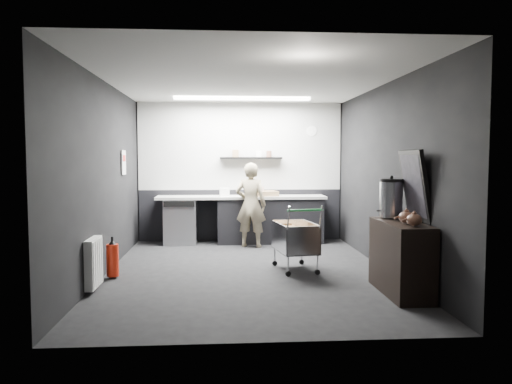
{
  "coord_description": "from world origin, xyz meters",
  "views": [
    {
      "loc": [
        -0.38,
        -7.04,
        1.64
      ],
      "look_at": [
        0.14,
        0.4,
        1.12
      ],
      "focal_mm": 35.0,
      "sensor_mm": 36.0,
      "label": 1
    }
  ],
  "objects": [
    {
      "name": "wall_back",
      "position": [
        0.0,
        2.75,
        1.35
      ],
      "size": [
        5.5,
        0.0,
        5.5
      ],
      "primitive_type": "plane",
      "rotation": [
        1.57,
        0.0,
        0.0
      ],
      "color": "black",
      "rests_on": "floor"
    },
    {
      "name": "dado_panel",
      "position": [
        0.0,
        2.73,
        0.5
      ],
      "size": [
        3.95,
        0.02,
        1.0
      ],
      "primitive_type": "cube",
      "color": "black",
      "rests_on": "wall_back"
    },
    {
      "name": "sideboard",
      "position": [
        1.78,
        -1.25,
        0.55
      ],
      "size": [
        0.49,
        1.15,
        1.73
      ],
      "color": "black",
      "rests_on": "floor"
    },
    {
      "name": "white_container",
      "position": [
        -0.32,
        2.37,
        0.98
      ],
      "size": [
        0.19,
        0.15,
        0.16
      ],
      "primitive_type": "cube",
      "rotation": [
        0.0,
        0.0,
        0.11
      ],
      "color": "white",
      "rests_on": "prep_counter"
    },
    {
      "name": "prep_counter",
      "position": [
        0.14,
        2.42,
        0.46
      ],
      "size": [
        3.2,
        0.61,
        0.9
      ],
      "color": "black",
      "rests_on": "floor"
    },
    {
      "name": "floor",
      "position": [
        0.0,
        0.0,
        0.0
      ],
      "size": [
        5.5,
        5.5,
        0.0
      ],
      "primitive_type": "plane",
      "color": "black",
      "rests_on": "ground"
    },
    {
      "name": "poster_red_band",
      "position": [
        -1.98,
        1.3,
        1.62
      ],
      "size": [
        0.02,
        0.22,
        0.1
      ],
      "primitive_type": "cube",
      "color": "red",
      "rests_on": "poster"
    },
    {
      "name": "wall_right",
      "position": [
        2.0,
        0.0,
        1.35
      ],
      "size": [
        0.0,
        5.5,
        5.5
      ],
      "primitive_type": "plane",
      "rotation": [
        1.57,
        0.0,
        -1.57
      ],
      "color": "black",
      "rests_on": "floor"
    },
    {
      "name": "ceiling_strip",
      "position": [
        0.0,
        1.85,
        2.67
      ],
      "size": [
        2.4,
        0.2,
        0.04
      ],
      "primitive_type": "cube",
      "color": "white",
      "rests_on": "ceiling"
    },
    {
      "name": "floating_shelf",
      "position": [
        0.2,
        2.62,
        1.62
      ],
      "size": [
        1.2,
        0.22,
        0.04
      ],
      "primitive_type": "cube",
      "color": "black",
      "rests_on": "wall_back"
    },
    {
      "name": "person",
      "position": [
        0.16,
        1.97,
        0.77
      ],
      "size": [
        0.64,
        0.51,
        1.54
      ],
      "primitive_type": "imported",
      "rotation": [
        0.0,
        0.0,
        2.87
      ],
      "color": "#BCB495",
      "rests_on": "floor"
    },
    {
      "name": "wall_clock",
      "position": [
        1.4,
        2.72,
        2.15
      ],
      "size": [
        0.2,
        0.03,
        0.2
      ],
      "primitive_type": "cylinder",
      "rotation": [
        1.57,
        0.0,
        0.0
      ],
      "color": "white",
      "rests_on": "wall_back"
    },
    {
      "name": "cardboard_box",
      "position": [
        0.43,
        2.37,
        0.95
      ],
      "size": [
        0.55,
        0.47,
        0.1
      ],
      "primitive_type": "cube",
      "rotation": [
        0.0,
        0.0,
        0.23
      ],
      "color": "olive",
      "rests_on": "prep_counter"
    },
    {
      "name": "wall_front",
      "position": [
        0.0,
        -2.75,
        1.35
      ],
      "size": [
        5.5,
        0.0,
        5.5
      ],
      "primitive_type": "plane",
      "rotation": [
        -1.57,
        0.0,
        0.0
      ],
      "color": "black",
      "rests_on": "floor"
    },
    {
      "name": "radiator",
      "position": [
        -1.94,
        -0.9,
        0.35
      ],
      "size": [
        0.1,
        0.5,
        0.6
      ],
      "primitive_type": "cube",
      "color": "white",
      "rests_on": "wall_left"
    },
    {
      "name": "wall_left",
      "position": [
        -2.0,
        0.0,
        1.35
      ],
      "size": [
        0.0,
        5.5,
        5.5
      ],
      "primitive_type": "plane",
      "rotation": [
        1.57,
        0.0,
        1.57
      ],
      "color": "black",
      "rests_on": "floor"
    },
    {
      "name": "poster",
      "position": [
        -1.98,
        1.3,
        1.55
      ],
      "size": [
        0.02,
        0.3,
        0.4
      ],
      "primitive_type": "cube",
      "color": "silver",
      "rests_on": "wall_left"
    },
    {
      "name": "kitchen_wall_panel",
      "position": [
        0.0,
        2.73,
        1.85
      ],
      "size": [
        3.95,
        0.02,
        1.7
      ],
      "primitive_type": "cube",
      "color": "#B1B2AD",
      "rests_on": "wall_back"
    },
    {
      "name": "fire_extinguisher",
      "position": [
        -1.85,
        -0.26,
        0.26
      ],
      "size": [
        0.16,
        0.16,
        0.54
      ],
      "color": "#B01E0B",
      "rests_on": "floor"
    },
    {
      "name": "ceiling",
      "position": [
        0.0,
        0.0,
        2.7
      ],
      "size": [
        5.5,
        5.5,
        0.0
      ],
      "primitive_type": "plane",
      "rotation": [
        3.14,
        0.0,
        0.0
      ],
      "color": "silver",
      "rests_on": "wall_back"
    },
    {
      "name": "pink_tub",
      "position": [
        0.34,
        2.42,
        0.99
      ],
      "size": [
        0.19,
        0.19,
        0.19
      ],
      "primitive_type": "cylinder",
      "color": "beige",
      "rests_on": "prep_counter"
    },
    {
      "name": "shopping_cart",
      "position": [
        0.69,
        0.05,
        0.44
      ],
      "size": [
        0.63,
        0.93,
        0.94
      ],
      "color": "silver",
      "rests_on": "floor"
    }
  ]
}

